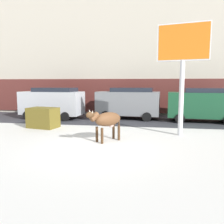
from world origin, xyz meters
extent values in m
plane|color=silver|center=(0.00, 0.00, 0.00)|extent=(120.00, 120.00, 0.00)
cube|color=#333338|center=(0.00, 7.87, 0.00)|extent=(60.00, 5.60, 0.01)
cube|color=#BCB29E|center=(0.00, 13.40, 6.50)|extent=(44.00, 6.00, 13.00)
cube|color=#5B2823|center=(0.00, 10.35, 1.60)|extent=(43.12, 0.10, 2.80)
ellipsoid|color=brown|center=(0.29, 1.39, 1.02)|extent=(1.37, 1.45, 0.64)
cylinder|color=#472D19|center=(0.11, 0.90, 0.35)|extent=(0.12, 0.12, 0.70)
cylinder|color=#472D19|center=(-0.18, 1.15, 0.35)|extent=(0.12, 0.12, 0.70)
cylinder|color=#472D19|center=(0.76, 1.63, 0.35)|extent=(0.12, 0.12, 0.70)
cylinder|color=#472D19|center=(0.47, 1.89, 0.35)|extent=(0.12, 0.12, 0.70)
cylinder|color=brown|center=(-0.21, 0.83, 1.20)|extent=(0.51, 0.53, 0.44)
ellipsoid|color=#472D19|center=(-0.35, 0.67, 1.30)|extent=(0.47, 0.49, 0.28)
cone|color=beige|center=(-0.24, 0.62, 1.46)|extent=(0.12, 0.12, 0.15)
cone|color=beige|center=(-0.41, 0.77, 1.46)|extent=(0.12, 0.12, 0.15)
cylinder|color=#472D19|center=(0.73, 1.89, 0.77)|extent=(0.06, 0.06, 0.60)
ellipsoid|color=beige|center=(0.40, 1.53, 0.72)|extent=(0.37, 0.37, 0.20)
cylinder|color=silver|center=(3.72, 3.18, 1.90)|extent=(0.24, 0.24, 3.80)
cube|color=silver|center=(3.72, 3.18, 4.65)|extent=(2.51, 0.70, 1.82)
cube|color=orange|center=(3.72, 3.15, 4.65)|extent=(2.38, 0.64, 1.70)
cube|color=#B7BABF|center=(-5.12, 7.51, 1.17)|extent=(4.73, 2.24, 1.70)
cube|color=#1E232D|center=(-4.82, 7.48, 2.17)|extent=(3.12, 1.89, 0.30)
cylinder|color=black|center=(-3.56, 8.34, 0.32)|extent=(0.65, 0.27, 0.64)
cylinder|color=black|center=(-3.70, 6.45, 0.32)|extent=(0.65, 0.27, 0.64)
cylinder|color=black|center=(-6.54, 8.56, 0.32)|extent=(0.65, 0.27, 0.64)
cylinder|color=black|center=(-6.68, 6.67, 0.32)|extent=(0.65, 0.27, 0.64)
cube|color=slate|center=(0.55, 8.28, 1.17)|extent=(4.73, 2.24, 1.70)
cube|color=#1E232D|center=(0.85, 8.26, 2.17)|extent=(3.12, 1.89, 0.30)
cylinder|color=black|center=(2.11, 9.12, 0.32)|extent=(0.65, 0.27, 0.64)
cylinder|color=black|center=(1.97, 7.23, 0.32)|extent=(0.65, 0.27, 0.64)
cylinder|color=black|center=(-0.87, 9.34, 0.32)|extent=(0.65, 0.27, 0.64)
cylinder|color=black|center=(-1.01, 7.45, 0.32)|extent=(0.65, 0.27, 0.64)
cube|color=#194C2D|center=(5.72, 7.72, 1.17)|extent=(4.73, 2.24, 1.70)
cube|color=#1E232D|center=(6.02, 7.70, 2.17)|extent=(3.12, 1.89, 0.30)
cylinder|color=black|center=(7.28, 8.56, 0.32)|extent=(0.65, 0.27, 0.64)
cylinder|color=black|center=(4.30, 8.78, 0.32)|extent=(0.65, 0.27, 0.64)
cylinder|color=black|center=(4.16, 6.88, 0.32)|extent=(0.65, 0.27, 0.64)
cylinder|color=#282833|center=(0.03, 10.82, 0.44)|extent=(0.24, 0.24, 0.88)
cube|color=#386B42|center=(0.03, 10.82, 1.20)|extent=(0.36, 0.22, 0.64)
sphere|color=beige|center=(0.03, 10.82, 1.63)|extent=(0.20, 0.20, 0.20)
cylinder|color=#282833|center=(-0.54, 10.82, 0.44)|extent=(0.24, 0.24, 0.88)
cube|color=maroon|center=(-0.54, 10.82, 1.20)|extent=(0.36, 0.22, 0.64)
sphere|color=tan|center=(-0.54, 10.82, 1.63)|extent=(0.20, 0.20, 0.20)
cube|color=brown|center=(-4.13, 3.96, 0.60)|extent=(1.88, 1.41, 1.20)
camera|label=1|loc=(2.17, -8.87, 2.66)|focal=37.13mm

